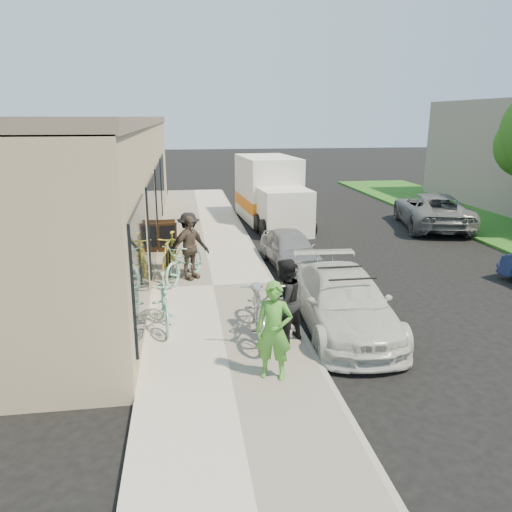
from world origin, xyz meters
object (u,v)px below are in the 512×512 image
far_car_gray (432,210)px  tandem_bike (260,305)px  woman_rider (274,331)px  sandwich_board (167,236)px  moving_truck (270,195)px  cruiser_bike_c (170,252)px  sedan_silver (290,248)px  bike_rack (169,263)px  bystander_a (189,243)px  cruiser_bike_a (164,302)px  bystander_b (189,248)px  sedan_white (344,302)px  man_standing (284,301)px  cruiser_bike_b (185,261)px

far_car_gray → tandem_bike: (-8.26, -9.27, 0.07)m
far_car_gray → woman_rider: (-8.30, -10.94, 0.27)m
sandwich_board → far_car_gray: (10.18, 2.73, 0.05)m
moving_truck → cruiser_bike_c: 7.68m
sedan_silver → moving_truck: (0.49, 6.15, 0.64)m
bike_rack → cruiser_bike_c: cruiser_bike_c is taller
bystander_a → cruiser_bike_a: bearing=93.6°
woman_rider → bystander_b: bystander_b is taller
bike_rack → woman_rider: bearing=-71.4°
sedan_white → bystander_b: 4.55m
sandwich_board → cruiser_bike_a: cruiser_bike_a is taller
tandem_bike → woman_rider: (-0.03, -1.67, 0.20)m
man_standing → woman_rider: bearing=35.1°
woman_rider → man_standing: bearing=91.7°
sandwich_board → far_car_gray: 10.54m
tandem_bike → moving_truck: bearing=83.2°
far_car_gray → cruiser_bike_b: 11.20m
sedan_white → cruiser_bike_b: sedan_white is taller
far_car_gray → tandem_bike: size_ratio=2.13×
sedan_silver → cruiser_bike_a: cruiser_bike_a is taller
woman_rider → bystander_a: 6.06m
cruiser_bike_c → man_standing: bearing=-53.5°
tandem_bike → man_standing: man_standing is taller
sedan_silver → moving_truck: size_ratio=0.57×
bike_rack → cruiser_bike_a: 2.95m
sandwich_board → cruiser_bike_b: size_ratio=0.50×
sandwich_board → moving_truck: (4.05, 4.47, 0.54)m
bystander_b → moving_truck: bearing=23.8°
sandwich_board → man_standing: bearing=-77.1°
bike_rack → cruiser_bike_a: bearing=-90.4°
bystander_b → sedan_white: bearing=-89.2°
man_standing → cruiser_bike_a: (-2.22, 1.02, -0.28)m
tandem_bike → cruiser_bike_b: (-1.39, 3.57, -0.10)m
sandwich_board → bystander_b: size_ratio=0.58×
tandem_bike → man_standing: (0.40, -0.37, 0.19)m
sandwich_board → tandem_bike: size_ratio=0.41×
sedan_white → moving_truck: size_ratio=0.77×
bike_rack → tandem_bike: tandem_bike is taller
moving_truck → far_car_gray: (6.12, -1.74, -0.49)m
bystander_b → cruiser_bike_a: bearing=-141.8°
moving_truck → man_standing: size_ratio=3.46×
bike_rack → bystander_a: 0.93m
woman_rider → cruiser_bike_c: size_ratio=0.93×
far_car_gray → man_standing: bearing=64.0°
cruiser_bike_b → cruiser_bike_a: bearing=-70.3°
cruiser_bike_a → moving_truck: bearing=63.5°
bike_rack → bystander_b: bystander_b is taller
bike_rack → moving_truck: moving_truck is taller
cruiser_bike_a → cruiser_bike_b: bearing=75.8°
sedan_white → cruiser_bike_c: size_ratio=2.44×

